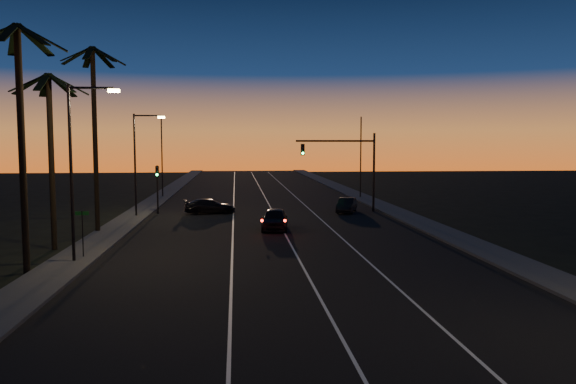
{
  "coord_description": "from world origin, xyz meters",
  "views": [
    {
      "loc": [
        -2.77,
        -8.99,
        6.11
      ],
      "look_at": [
        0.26,
        23.42,
        3.27
      ],
      "focal_mm": 35.0,
      "sensor_mm": 36.0,
      "label": 1
    }
  ],
  "objects": [
    {
      "name": "sidewalk_right",
      "position": [
        11.2,
        30.0,
        0.08
      ],
      "size": [
        2.4,
        170.0,
        0.16
      ],
      "primitive_type": "cube",
      "color": "#393936",
      "rests_on": "ground"
    },
    {
      "name": "road",
      "position": [
        0.0,
        30.0,
        0.01
      ],
      "size": [
        20.0,
        170.0,
        0.01
      ],
      "primitive_type": "cube",
      "color": "black",
      "rests_on": "ground"
    },
    {
      "name": "lead_car",
      "position": [
        -0.05,
        30.25,
        0.77
      ],
      "size": [
        2.22,
        5.09,
        1.51
      ],
      "color": "black",
      "rests_on": "road"
    },
    {
      "name": "lane_stripe_right",
      "position": [
        4.0,
        30.0,
        0.02
      ],
      "size": [
        0.12,
        160.0,
        0.01
      ],
      "primitive_type": "cube",
      "color": "silver",
      "rests_on": "road"
    },
    {
      "name": "far_pole_left",
      "position": [
        -11.0,
        55.0,
        4.5
      ],
      "size": [
        0.14,
        0.14,
        9.0
      ],
      "primitive_type": "cylinder",
      "color": "black",
      "rests_on": "ground"
    },
    {
      "name": "palm_near",
      "position": [
        -12.6,
        18.0,
        7.07
      ],
      "size": [
        4.25,
        4.16,
        11.53
      ],
      "color": "black",
      "rests_on": "ground"
    },
    {
      "name": "far_pole_right",
      "position": [
        11.0,
        52.0,
        4.5
      ],
      "size": [
        0.14,
        0.14,
        9.0
      ],
      "primitive_type": "cylinder",
      "color": "black",
      "rests_on": "ground"
    },
    {
      "name": "lane_stripe_mid",
      "position": [
        0.5,
        30.0,
        0.02
      ],
      "size": [
        0.12,
        160.0,
        0.01
      ],
      "primitive_type": "cube",
      "color": "silver",
      "rests_on": "road"
    },
    {
      "name": "right_car",
      "position": [
        6.95,
        39.43,
        0.65
      ],
      "size": [
        2.57,
        4.09,
        1.27
      ],
      "color": "black",
      "rests_on": "road"
    },
    {
      "name": "palm_far",
      "position": [
        -12.2,
        30.0,
        7.61
      ],
      "size": [
        4.25,
        4.16,
        12.53
      ],
      "color": "black",
      "rests_on": "ground"
    },
    {
      "name": "lane_stripe_left",
      "position": [
        -3.0,
        30.0,
        0.02
      ],
      "size": [
        0.12,
        160.0,
        0.01
      ],
      "primitive_type": "cube",
      "color": "silver",
      "rests_on": "road"
    },
    {
      "name": "signal_mast",
      "position": [
        7.14,
        39.99,
        4.78
      ],
      "size": [
        7.1,
        0.41,
        7.0
      ],
      "color": "black",
      "rests_on": "ground"
    },
    {
      "name": "streetlight_left_far",
      "position": [
        -10.69,
        38.0,
        5.06
      ],
      "size": [
        2.55,
        0.26,
        8.5
      ],
      "color": "black",
      "rests_on": "ground"
    },
    {
      "name": "signal_post",
      "position": [
        -9.5,
        39.98,
        2.89
      ],
      "size": [
        0.28,
        0.37,
        4.2
      ],
      "color": "black",
      "rests_on": "ground"
    },
    {
      "name": "street_sign",
      "position": [
        -10.8,
        21.0,
        1.66
      ],
      "size": [
        0.7,
        0.06,
        2.6
      ],
      "color": "black",
      "rests_on": "ground"
    },
    {
      "name": "sidewalk_left",
      "position": [
        -11.2,
        30.0,
        0.08
      ],
      "size": [
        2.4,
        170.0,
        0.16
      ],
      "primitive_type": "cube",
      "color": "#393936",
      "rests_on": "ground"
    },
    {
      "name": "streetlight_left_near",
      "position": [
        -10.7,
        20.0,
        5.32
      ],
      "size": [
        2.55,
        0.26,
        9.0
      ],
      "color": "black",
      "rests_on": "ground"
    },
    {
      "name": "palm_mid",
      "position": [
        -13.2,
        24.0,
        6.25
      ],
      "size": [
        4.25,
        4.16,
        10.03
      ],
      "color": "black",
      "rests_on": "ground"
    },
    {
      "name": "cross_car",
      "position": [
        -5.05,
        39.78,
        0.65
      ],
      "size": [
        4.61,
        2.34,
        1.28
      ],
      "color": "black",
      "rests_on": "road"
    }
  ]
}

